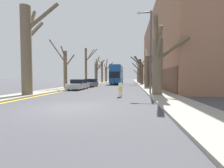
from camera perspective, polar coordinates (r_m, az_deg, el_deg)
name	(u,v)px	position (r m, az deg, el deg)	size (l,w,h in m)	color
ground_plane	(68,108)	(8.06, -16.40, -8.61)	(300.00, 300.00, 0.00)	#424247
sidewalk_left	(108,81)	(57.97, -1.66, 0.98)	(2.41, 120.00, 0.12)	gray
sidewalk_right	(138,82)	(57.32, 10.02, 0.92)	(2.41, 120.00, 0.12)	gray
building_facade_right	(178,49)	(31.85, 23.97, 12.18)	(10.08, 34.60, 14.10)	#93664C
kerb_line_stripe	(111,82)	(57.77, -0.30, 0.92)	(0.24, 120.00, 0.01)	yellow
street_tree_left_0	(28,47)	(14.57, -29.42, 12.05)	(2.83, 2.56, 8.09)	brown
street_tree_left_1	(65,68)	(21.23, -17.51, 5.94)	(3.41, 1.72, 6.50)	brown
street_tree_left_2	(86,66)	(29.08, -9.75, 6.95)	(2.17, 4.21, 7.21)	brown
street_tree_left_3	(96,72)	(37.10, -5.94, 4.65)	(2.53, 2.83, 7.01)	brown
street_tree_left_4	(102,71)	(44.41, -3.95, 4.91)	(2.73, 1.51, 6.94)	brown
street_tree_left_5	(106,72)	(52.15, -2.15, 4.41)	(3.52, 2.80, 7.86)	brown
street_tree_right_0	(158,63)	(13.06, 17.25, 7.77)	(3.16, 3.31, 5.72)	brown
street_tree_right_1	(148,68)	(23.58, 13.51, 5.85)	(2.59, 4.58, 6.45)	brown
street_tree_right_2	(141,72)	(34.11, 10.98, 4.67)	(3.97, 1.67, 6.31)	brown
street_tree_right_3	(140,70)	(44.09, 10.52, 5.37)	(3.84, 3.52, 7.72)	brown
street_tree_right_4	(138,74)	(54.27, 9.86, 3.69)	(2.88, 3.89, 6.15)	brown
double_decker_bus	(117,74)	(36.65, 1.90, 3.88)	(2.46, 10.78, 4.33)	#19519E
parked_car_0	(79,85)	(20.08, -12.57, -0.20)	(1.74, 4.53, 1.31)	#9EA3AD
parked_car_1	(91,83)	(25.58, -8.16, 0.40)	(1.77, 4.50, 1.33)	#4C5156
lamp_post	(150,48)	(15.19, 14.13, 13.26)	(1.40, 0.20, 7.89)	#4C4F54
traffic_bollard	(120,90)	(11.99, 3.21, -2.24)	(0.31, 0.32, 1.11)	white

